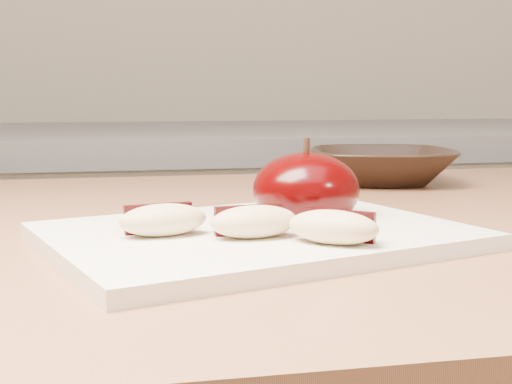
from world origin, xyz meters
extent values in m
cube|color=slate|center=(0.00, 1.20, 0.92)|extent=(2.40, 0.62, 0.04)
cube|color=#9B6443|center=(0.00, 0.50, 0.88)|extent=(1.64, 0.64, 0.04)
cube|color=silver|center=(0.07, 0.41, 0.91)|extent=(0.32, 0.27, 0.01)
ellipsoid|color=black|center=(0.11, 0.44, 0.93)|extent=(0.09, 0.09, 0.06)
cylinder|color=black|center=(0.11, 0.44, 0.96)|extent=(0.01, 0.01, 0.01)
ellipsoid|color=#DDBD8C|center=(0.00, 0.39, 0.92)|extent=(0.06, 0.04, 0.02)
cube|color=black|center=(0.00, 0.40, 0.92)|extent=(0.05, 0.01, 0.02)
ellipsoid|color=#DDBD8C|center=(0.06, 0.37, 0.92)|extent=(0.06, 0.03, 0.02)
cube|color=black|center=(0.06, 0.39, 0.92)|extent=(0.05, 0.01, 0.02)
ellipsoid|color=#DDBD8C|center=(0.10, 0.35, 0.92)|extent=(0.06, 0.06, 0.02)
cube|color=black|center=(0.11, 0.36, 0.92)|extent=(0.04, 0.03, 0.02)
imported|color=black|center=(0.27, 0.70, 0.92)|extent=(0.19, 0.19, 0.04)
camera|label=1|loc=(-0.03, -0.06, 1.00)|focal=50.00mm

